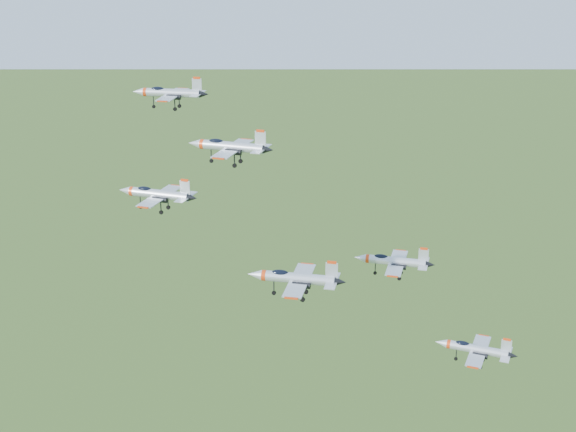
% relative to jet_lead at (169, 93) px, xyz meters
% --- Properties ---
extents(jet_lead, '(12.93, 10.82, 3.46)m').
position_rel_jet_lead_xyz_m(jet_lead, '(0.00, 0.00, 0.00)').
color(jet_lead, silver).
extents(jet_left_high, '(13.69, 11.27, 3.67)m').
position_rel_jet_lead_xyz_m(jet_left_high, '(14.45, -9.04, -5.38)').
color(jet_left_high, silver).
extents(jet_right_high, '(10.47, 8.61, 2.81)m').
position_rel_jet_lead_xyz_m(jet_right_high, '(16.08, -34.31, -4.77)').
color(jet_right_high, silver).
extents(jet_left_low, '(11.90, 9.88, 3.18)m').
position_rel_jet_lead_xyz_m(jet_left_low, '(39.98, -8.71, -20.40)').
color(jet_left_low, silver).
extents(jet_right_low, '(13.21, 11.03, 3.53)m').
position_rel_jet_lead_xyz_m(jet_right_low, '(30.48, -24.81, -17.69)').
color(jet_right_low, silver).
extents(jet_trail, '(11.31, 9.31, 3.03)m').
position_rel_jet_lead_xyz_m(jet_trail, '(53.24, -15.10, -28.97)').
color(jet_trail, silver).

